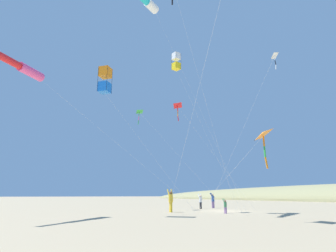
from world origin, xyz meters
TOP-DOWN VIEW (x-y plane):
  - ground_plane at (0.00, 0.00)m, footprint 600.00×600.00m
  - person_adult_flyer at (-5.37, 0.56)m, footprint 0.48×0.61m
  - person_child_green_jacket at (-2.42, -3.10)m, footprint 0.34×0.40m
  - person_child_grey_jacket at (2.82, 5.47)m, footprint 0.56×0.47m
  - person_bystander_far at (0.43, 4.48)m, footprint 0.40×0.50m
  - kite_box_long_streamer_left at (-5.01, 0.05)m, footprint 5.54×2.61m
  - kite_delta_small_distant at (-4.94, -9.91)m, footprint 3.66×12.09m
  - kite_windsock_orange_high_right at (-18.11, -0.05)m, footprint 19.92×5.77m
  - kite_delta_yellow_midlevel at (0.99, -6.23)m, footprint 1.39×9.54m
  - kite_delta_rainbow_low_near at (-6.08, 6.29)m, footprint 7.97×5.77m
  - kite_box_long_streamer_right at (-12.06, -0.89)m, footprint 8.29×1.50m
  - kite_delta_black_fish_shape at (-4.51, 0.75)m, footprint 7.10×3.40m

SIDE VIEW (x-z plane):
  - ground_plane at x=0.00m, z-range 0.00..0.00m
  - person_child_green_jacket at x=-2.42m, z-range 0.05..1.21m
  - person_bystander_far at x=0.43m, z-range 0.07..1.65m
  - person_child_grey_jacket at x=2.82m, z-range 0.08..1.76m
  - person_adult_flyer at x=-5.37m, z-range 0.09..2.02m
  - kite_delta_small_distant at x=-4.94m, z-range 2.23..7.52m
  - kite_delta_black_fish_shape at x=-4.51m, z-range 4.66..14.65m
  - kite_box_long_streamer_right at x=-12.06m, z-range 4.60..15.87m
  - kite_delta_rainbow_low_near at x=-6.08m, z-range 4.98..15.53m
  - kite_windsock_orange_high_right at x=-18.11m, z-range 5.05..15.85m
  - kite_delta_yellow_midlevel at x=0.99m, z-range 6.28..19.59m
  - kite_box_long_streamer_left at x=-5.01m, z-range 6.51..21.20m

